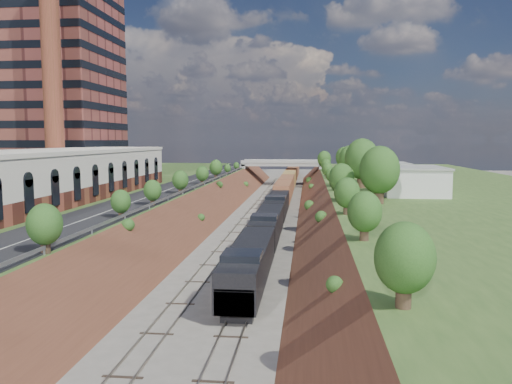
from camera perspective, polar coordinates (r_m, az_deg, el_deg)
The scene contains 18 objects.
ground at distance 30.71m, azimuth -9.81°, elevation -19.95°, with size 400.00×400.00×0.00m, color #6B665B.
platform_left at distance 96.26m, azimuth -19.06°, elevation -0.83°, with size 44.00×180.00×5.00m, color #375723.
platform_right at distance 90.79m, azimuth 22.14°, elevation -1.34°, with size 44.00×180.00×5.00m, color #375723.
embankment_left at distance 89.54m, azimuth -6.13°, elevation -2.64°, with size 7.07×180.00×7.07m, color brown.
embankment_right at distance 87.61m, azimuth 8.10°, elevation -2.85°, with size 7.07×180.00×7.07m, color brown.
rail_left_track at distance 88.15m, azimuth -0.78°, elevation -2.68°, with size 1.58×180.00×0.18m, color gray.
rail_right_track at distance 87.69m, azimuth 2.60°, elevation -2.73°, with size 1.58×180.00×0.18m, color gray.
road at distance 89.98m, azimuth -8.97°, elevation 0.61°, with size 8.00×180.00×0.10m, color black.
guardrail at distance 88.77m, azimuth -6.45°, elevation 0.89°, with size 0.10×171.00×0.70m.
commercial_building at distance 73.93m, azimuth -22.91°, elevation 1.74°, with size 14.30×62.30×7.00m.
highrise_tower at distance 112.98m, azimuth -22.18°, elevation 15.50°, with size 22.00×22.00×53.90m.
smokestack at distance 94.12m, azimuth -22.29°, elevation 12.64°, with size 3.20×3.20×40.00m, color brown.
overpass at distance 148.97m, azimuth 3.04°, elevation 2.73°, with size 24.50×8.30×7.40m.
white_building_near at distance 80.34m, azimuth 17.32°, elevation 1.16°, with size 9.00×12.00×4.00m, color silver.
white_building_far at distance 101.89m, azimuth 14.64°, elevation 2.09°, with size 8.00×10.00×3.60m, color silver.
tree_right_large at distance 67.28m, azimuth 13.94°, elevation 2.41°, with size 5.25×5.25×7.61m.
tree_left_crest at distance 50.86m, azimuth -16.63°, elevation -1.43°, with size 2.45×2.45×3.55m.
freight_train at distance 117.36m, azimuth 3.49°, elevation 0.75°, with size 3.15×160.38×4.68m.
Camera 1 is at (7.75, -26.52, 13.39)m, focal length 35.00 mm.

